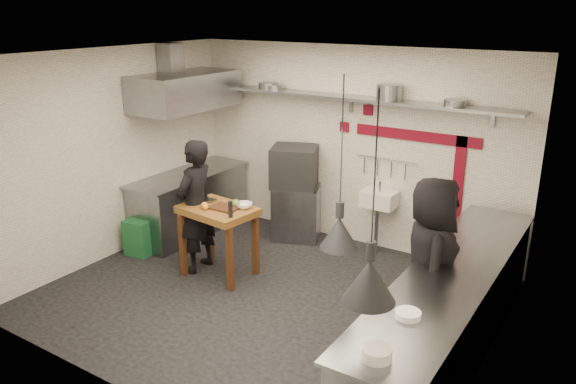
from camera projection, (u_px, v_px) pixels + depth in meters
The scene contains 47 objects.
floor at pixel (267, 297), 6.68m from camera, with size 5.00×5.00×0.00m, color black.
ceiling at pixel (264, 56), 5.79m from camera, with size 5.00×5.00×0.00m, color beige.
wall_back at pixel (351, 147), 7.91m from camera, with size 5.00×0.04×2.80m, color white.
wall_front at pixel (118, 251), 4.56m from camera, with size 5.00×0.04×2.80m, color white.
wall_left at pixel (113, 154), 7.52m from camera, with size 0.04×4.20×2.80m, color white.
wall_right at pixel (497, 232), 4.95m from camera, with size 0.04×4.20×2.80m, color white.
red_band_horiz at pixel (416, 136), 7.32m from camera, with size 1.70×0.02×0.14m, color maroon.
red_band_vert at pixel (458, 178), 7.16m from camera, with size 0.14×0.02×1.10m, color maroon.
red_tile_a at pixel (368, 110), 7.59m from camera, with size 0.14×0.02×0.14m, color maroon.
red_tile_b at pixel (344, 127), 7.86m from camera, with size 0.14×0.02×0.14m, color maroon.
back_shelf at pixel (347, 98), 7.54m from camera, with size 4.60×0.34×0.04m, color slate.
shelf_bracket_left at pixel (241, 92), 8.66m from camera, with size 0.04×0.06×0.24m, color slate.
shelf_bracket_mid at pixel (351, 103), 7.69m from camera, with size 0.04×0.06×0.24m, color slate.
shelf_bracket_right at pixel (494, 118), 6.71m from camera, with size 0.04×0.06×0.24m, color slate.
pan_far_left at pixel (268, 86), 8.17m from camera, with size 0.29×0.29×0.09m, color slate.
pan_mid_left at pixel (275, 87), 8.12m from camera, with size 0.26×0.26×0.07m, color slate.
stock_pot at pixel (389, 92), 7.19m from camera, with size 0.33×0.33×0.20m, color slate.
pan_right at pixel (455, 103), 6.77m from camera, with size 0.27×0.27×0.08m, color slate.
oven_stand at pixel (297, 212), 8.29m from camera, with size 0.66×0.60×0.80m, color slate.
combi_oven at pixel (294, 166), 8.09m from camera, with size 0.64×0.60×0.58m, color black.
oven_door at pixel (288, 171), 7.85m from camera, with size 0.54×0.03×0.46m, color maroon.
oven_glass at pixel (284, 172), 7.84m from camera, with size 0.38×0.02×0.34m, color black.
hand_sink at pixel (379, 199), 7.68m from camera, with size 0.46×0.34×0.22m, color white.
sink_tap at pixel (380, 186), 7.62m from camera, with size 0.03×0.03×0.14m, color slate.
sink_drain at pixel (376, 230), 7.79m from camera, with size 0.06×0.06×0.66m, color slate.
utensil_rail at pixel (385, 159), 7.62m from camera, with size 0.02×0.02×0.90m, color slate.
counter_right at pixel (449, 315), 5.43m from camera, with size 0.70×3.80×0.90m, color slate.
counter_right_top at pixel (453, 272), 5.28m from camera, with size 0.76×3.90×0.03m, color slate.
plate_stack at pixel (377, 353), 3.94m from camera, with size 0.22×0.22×0.09m, color white.
small_bowl_right at pixel (408, 314), 4.48m from camera, with size 0.21×0.21×0.05m, color white.
counter_left at pixel (190, 204), 8.48m from camera, with size 0.70×1.90×0.90m, color slate.
counter_left_top at pixel (188, 174), 8.33m from camera, with size 0.76×2.00×0.03m, color slate.
extractor_hood at pixel (186, 91), 7.91m from camera, with size 0.78×1.60×0.50m, color slate.
hood_duct at pixel (171, 61), 7.91m from camera, with size 0.28×0.28×0.50m, color slate.
green_bin at pixel (141, 236), 7.79m from camera, with size 0.36×0.36×0.50m, color #1B5E30.
prep_table at pixel (219, 241), 7.10m from camera, with size 0.92×0.64×0.92m, color brown, non-canonical shape.
cutting_board at pixel (224, 208), 6.90m from camera, with size 0.35×0.25×0.03m, color #442512.
pepper_mill at pixel (230, 209), 6.59m from camera, with size 0.05×0.05×0.20m, color black.
lemon_a at pixel (204, 205), 6.90m from camera, with size 0.08×0.08×0.08m, color orange.
lemon_b at pixel (205, 207), 6.86m from camera, with size 0.08×0.08×0.08m, color orange.
veg_ball at pixel (236, 203), 6.95m from camera, with size 0.10×0.10×0.10m, color olive.
steel_tray at pixel (209, 200), 7.16m from camera, with size 0.17×0.11×0.03m, color slate.
bowl at pixel (244, 206), 6.92m from camera, with size 0.21×0.21×0.07m, color white.
heat_lamp_near at pixel (341, 165), 4.52m from camera, with size 0.33×0.33×1.45m, color black, non-canonical shape.
heat_lamp_far at pixel (374, 201), 3.78m from camera, with size 0.39×0.39×1.51m, color black, non-canonical shape.
chef_left at pixel (196, 207), 7.13m from camera, with size 0.63×0.42×1.74m, color black.
chef_right at pixel (431, 261), 5.59m from camera, with size 0.85×0.56×1.75m, color black.
Camera 1 is at (3.43, -4.86, 3.30)m, focal length 35.00 mm.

